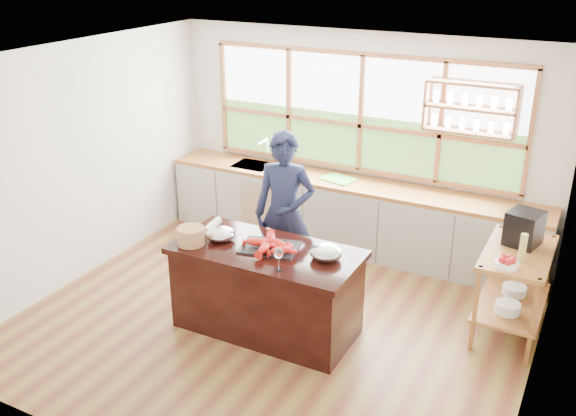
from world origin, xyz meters
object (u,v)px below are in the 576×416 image
Objects in this scene: island at (267,289)px; espresso_machine at (524,228)px; wicker_basket at (191,236)px; cook at (285,214)px.

espresso_machine reaches higher than island.
cook is at bearing 65.00° from wicker_basket.
wicker_basket is (-0.72, -0.24, 0.53)m from island.
cook is at bearing -155.02° from espresso_machine.
wicker_basket is at bearing -138.25° from espresso_machine.
island is at bearing 18.19° from wicker_basket.
island is 0.92m from wicker_basket.
wicker_basket reaches higher than island.
espresso_machine is at bearing 27.37° from wicker_basket.
island is 2.61m from espresso_machine.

